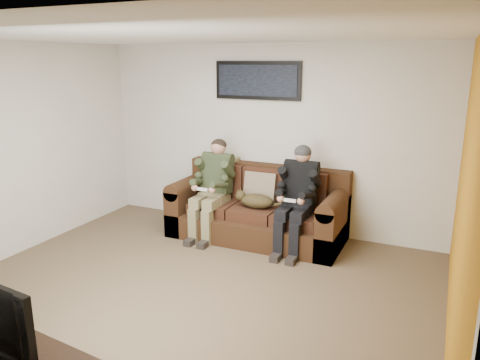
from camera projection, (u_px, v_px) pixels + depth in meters
The scene contains 13 objects.
floor at pixel (188, 293), 4.92m from camera, with size 5.00×5.00×0.00m, color brown.
ceiling at pixel (180, 35), 4.27m from camera, with size 5.00×5.00×0.00m, color silver.
wall_back at pixel (267, 139), 6.58m from camera, with size 5.00×5.00×0.00m, color beige.
wall_left at pixel (5, 152), 5.60m from camera, with size 4.50×4.50×0.00m, color beige.
wall_right at pixel (465, 204), 3.59m from camera, with size 4.50×4.50×0.00m, color beige.
accent_wall_right at pixel (463, 204), 3.59m from camera, with size 4.50×4.50×0.00m, color #B77312.
sofa at pixel (259, 211), 6.42m from camera, with size 2.34×1.01×0.96m.
throw_pillow at pixel (261, 188), 6.38m from camera, with size 0.45×0.13×0.42m, color #806A54.
throw_blanket at pixel (222, 160), 6.82m from camera, with size 0.48×0.23×0.08m, color tan.
person_left at pixel (213, 182), 6.39m from camera, with size 0.51×0.87×1.32m.
person_right at pixel (298, 192), 5.91m from camera, with size 0.51×0.86×1.33m.
cat at pixel (255, 200), 6.19m from camera, with size 0.66×0.26×0.24m.
framed_poster at pixel (257, 81), 6.41m from camera, with size 1.25×0.05×0.52m.
Camera 1 is at (2.35, -3.84, 2.38)m, focal length 35.00 mm.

